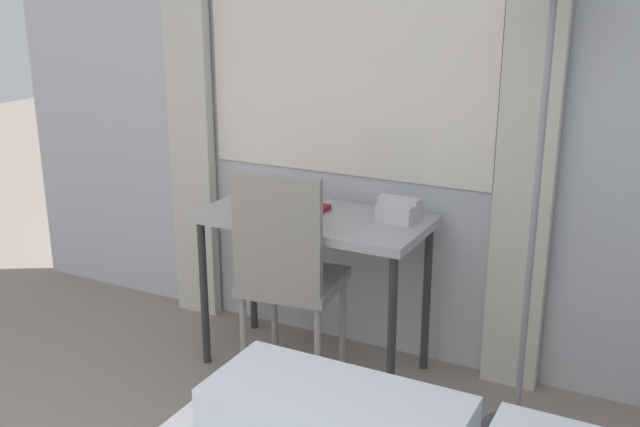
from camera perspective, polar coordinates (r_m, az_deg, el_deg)
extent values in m
cube|color=silver|center=(3.31, 7.29, 10.90)|extent=(4.61, 0.05, 2.70)
cube|color=white|center=(3.39, 1.97, 15.41)|extent=(1.40, 0.01, 1.50)
cube|color=beige|center=(3.81, -10.05, 10.86)|extent=(0.24, 0.06, 2.60)
cube|color=beige|center=(3.11, 15.87, 9.03)|extent=(0.24, 0.06, 2.60)
cube|color=#B2B2B7|center=(3.28, -0.44, -0.42)|extent=(1.00, 0.49, 0.04)
cylinder|color=#333333|center=(3.47, -8.83, -6.05)|extent=(0.04, 0.04, 0.69)
cylinder|color=#333333|center=(3.06, 5.49, -9.26)|extent=(0.04, 0.04, 0.69)
cylinder|color=#333333|center=(3.79, -5.15, -3.88)|extent=(0.04, 0.04, 0.69)
cylinder|color=#333333|center=(3.41, 8.12, -6.44)|extent=(0.04, 0.04, 0.69)
cube|color=gray|center=(3.27, -1.99, -5.20)|extent=(0.45, 0.45, 0.05)
cube|color=gray|center=(3.02, -3.29, -1.69)|extent=(0.38, 0.09, 0.49)
cylinder|color=gray|center=(3.30, -5.83, -9.76)|extent=(0.03, 0.03, 0.44)
cylinder|color=gray|center=(3.18, -0.18, -10.75)|extent=(0.03, 0.03, 0.44)
cylinder|color=gray|center=(3.57, -3.50, -7.45)|extent=(0.03, 0.03, 0.44)
cylinder|color=gray|center=(3.47, 1.74, -8.25)|extent=(0.03, 0.03, 0.44)
cube|color=silver|center=(2.05, 1.22, -14.97)|extent=(0.70, 0.32, 0.12)
cylinder|color=gray|center=(2.79, 15.97, -0.80)|extent=(0.02, 0.02, 1.69)
cube|color=silver|center=(3.20, 6.02, 0.16)|extent=(0.15, 0.16, 0.08)
cube|color=silver|center=(3.19, 6.05, 1.03)|extent=(0.18, 0.06, 0.02)
cube|color=maroon|center=(3.32, -1.69, 0.41)|extent=(0.25, 0.18, 0.02)
cube|color=white|center=(3.32, -1.69, 0.49)|extent=(0.23, 0.17, 0.01)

